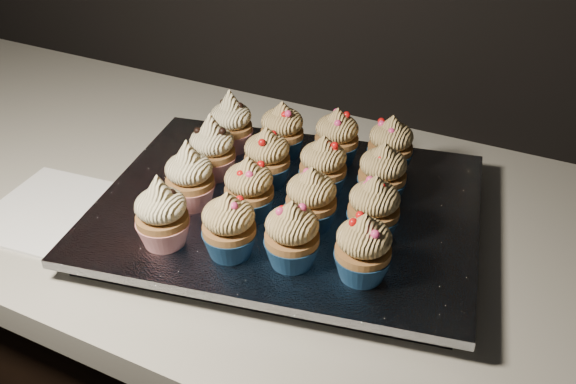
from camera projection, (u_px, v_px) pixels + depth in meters
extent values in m
cube|color=beige|center=(387.00, 248.00, 0.84)|extent=(2.44, 0.64, 0.04)
cube|color=white|center=(56.00, 212.00, 0.87)|extent=(0.20, 0.20, 0.00)
cube|color=black|center=(288.00, 217.00, 0.84)|extent=(0.51, 0.42, 0.02)
cube|color=silver|center=(288.00, 206.00, 0.83)|extent=(0.55, 0.47, 0.01)
cone|color=#B41921|center=(164.00, 232.00, 0.75)|extent=(0.06, 0.06, 0.03)
ellipsoid|color=#FFEBB3|center=(160.00, 205.00, 0.73)|extent=(0.06, 0.06, 0.04)
cone|color=#FFEBB3|center=(158.00, 185.00, 0.72)|extent=(0.03, 0.03, 0.03)
cone|color=navy|center=(230.00, 242.00, 0.74)|extent=(0.06, 0.06, 0.03)
ellipsoid|color=#E1B971|center=(228.00, 215.00, 0.72)|extent=(0.06, 0.06, 0.04)
cone|color=#E1B971|center=(227.00, 198.00, 0.70)|extent=(0.03, 0.03, 0.02)
cone|color=navy|center=(292.00, 252.00, 0.72)|extent=(0.06, 0.06, 0.03)
ellipsoid|color=#E1B971|center=(292.00, 225.00, 0.70)|extent=(0.06, 0.06, 0.04)
cone|color=#E1B971|center=(292.00, 207.00, 0.69)|extent=(0.03, 0.03, 0.02)
cone|color=navy|center=(362.00, 265.00, 0.70)|extent=(0.06, 0.06, 0.03)
ellipsoid|color=#E1B971|center=(364.00, 238.00, 0.68)|extent=(0.06, 0.06, 0.04)
cone|color=#E1B971|center=(366.00, 220.00, 0.67)|extent=(0.03, 0.03, 0.02)
cone|color=#B41921|center=(191.00, 194.00, 0.82)|extent=(0.06, 0.06, 0.03)
ellipsoid|color=#FFEBB3|center=(189.00, 169.00, 0.80)|extent=(0.06, 0.06, 0.04)
cone|color=#FFEBB3|center=(187.00, 149.00, 0.78)|extent=(0.03, 0.03, 0.03)
cone|color=navy|center=(250.00, 205.00, 0.80)|extent=(0.06, 0.06, 0.03)
ellipsoid|color=#E1B971|center=(249.00, 179.00, 0.78)|extent=(0.06, 0.06, 0.04)
cone|color=#E1B971|center=(248.00, 163.00, 0.77)|extent=(0.03, 0.03, 0.02)
cone|color=navy|center=(311.00, 216.00, 0.78)|extent=(0.06, 0.06, 0.03)
ellipsoid|color=#E1B971|center=(311.00, 190.00, 0.76)|extent=(0.06, 0.06, 0.04)
cone|color=#E1B971|center=(312.00, 173.00, 0.75)|extent=(0.03, 0.03, 0.02)
cone|color=navy|center=(372.00, 225.00, 0.77)|extent=(0.06, 0.06, 0.03)
ellipsoid|color=#E1B971|center=(375.00, 198.00, 0.74)|extent=(0.06, 0.06, 0.04)
cone|color=#E1B971|center=(376.00, 181.00, 0.73)|extent=(0.03, 0.03, 0.02)
cone|color=#B41921|center=(214.00, 165.00, 0.88)|extent=(0.06, 0.06, 0.03)
ellipsoid|color=#FFEBB3|center=(212.00, 141.00, 0.86)|extent=(0.06, 0.06, 0.04)
cone|color=#FFEBB3|center=(210.00, 122.00, 0.84)|extent=(0.03, 0.03, 0.03)
cone|color=navy|center=(267.00, 173.00, 0.86)|extent=(0.06, 0.06, 0.03)
ellipsoid|color=#E1B971|center=(267.00, 148.00, 0.84)|extent=(0.06, 0.06, 0.04)
cone|color=#E1B971|center=(267.00, 133.00, 0.83)|extent=(0.03, 0.03, 0.02)
cone|color=navy|center=(322.00, 182.00, 0.85)|extent=(0.06, 0.06, 0.03)
ellipsoid|color=#E1B971|center=(323.00, 157.00, 0.82)|extent=(0.06, 0.06, 0.04)
cone|color=#E1B971|center=(324.00, 141.00, 0.81)|extent=(0.03, 0.03, 0.02)
cone|color=navy|center=(381.00, 189.00, 0.83)|extent=(0.06, 0.06, 0.03)
ellipsoid|color=#E1B971|center=(383.00, 164.00, 0.81)|extent=(0.06, 0.06, 0.04)
cone|color=#E1B971|center=(385.00, 148.00, 0.80)|extent=(0.03, 0.03, 0.02)
cone|color=#B41921|center=(232.00, 139.00, 0.94)|extent=(0.06, 0.06, 0.03)
ellipsoid|color=#FFEBB3|center=(231.00, 116.00, 0.92)|extent=(0.06, 0.06, 0.04)
cone|color=#FFEBB3|center=(230.00, 98.00, 0.91)|extent=(0.03, 0.03, 0.03)
cone|color=navy|center=(282.00, 145.00, 0.93)|extent=(0.06, 0.06, 0.03)
ellipsoid|color=#E1B971|center=(282.00, 122.00, 0.91)|extent=(0.06, 0.06, 0.04)
cone|color=#E1B971|center=(282.00, 107.00, 0.89)|extent=(0.03, 0.03, 0.02)
cone|color=navy|center=(336.00, 152.00, 0.91)|extent=(0.06, 0.06, 0.03)
ellipsoid|color=#E1B971|center=(337.00, 128.00, 0.89)|extent=(0.06, 0.06, 0.04)
cone|color=#E1B971|center=(338.00, 113.00, 0.88)|extent=(0.03, 0.03, 0.02)
cone|color=navy|center=(389.00, 160.00, 0.89)|extent=(0.06, 0.06, 0.03)
ellipsoid|color=#E1B971|center=(391.00, 136.00, 0.87)|extent=(0.06, 0.06, 0.04)
cone|color=#E1B971|center=(393.00, 121.00, 0.86)|extent=(0.03, 0.03, 0.02)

